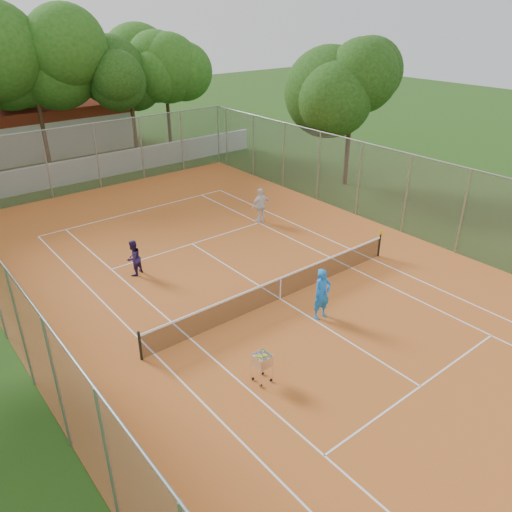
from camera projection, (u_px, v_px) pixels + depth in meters
ground at (280, 299)px, 19.42m from camera, size 120.00×120.00×0.00m
court_pad at (280, 299)px, 19.42m from camera, size 18.00×34.00×0.02m
court_lines at (280, 299)px, 19.41m from camera, size 10.98×23.78×0.01m
tennis_net at (280, 288)px, 19.19m from camera, size 11.88×0.10×0.98m
perimeter_fence at (281, 253)px, 18.52m from camera, size 18.00×34.00×4.00m
boundary_wall at (87, 169)px, 32.32m from camera, size 26.00×0.30×1.50m
clubhouse at (7, 125)px, 37.51m from camera, size 16.40×9.00×4.40m
tropical_trees at (59, 95)px, 32.49m from camera, size 29.00×19.00×10.00m
player_near at (322, 294)px, 17.85m from camera, size 0.76×0.54×1.95m
player_far_left at (133, 258)px, 20.83m from camera, size 0.93×0.85×1.55m
player_far_right at (261, 205)px, 25.89m from camera, size 1.12×0.55×1.84m
ball_hopper at (262, 367)px, 14.94m from camera, size 0.67×0.67×1.06m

